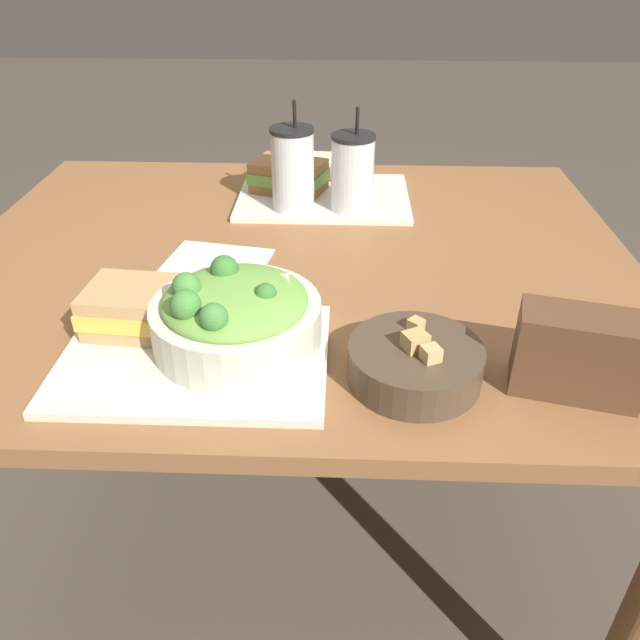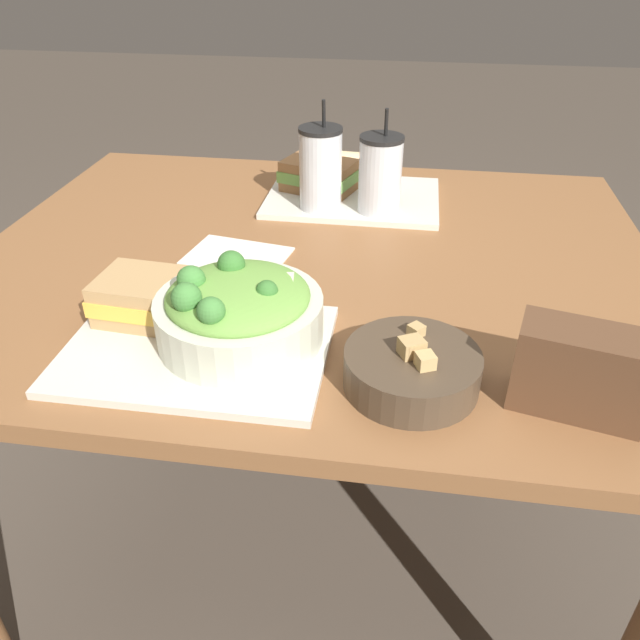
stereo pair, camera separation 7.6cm
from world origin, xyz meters
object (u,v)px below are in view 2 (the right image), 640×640
Objects in this scene: sandwich_far at (319,175)px; baguette_far at (353,166)px; drink_cup_red at (380,177)px; salad_bowl at (238,310)px; drink_cup_dark at (320,171)px; chip_bag at (581,371)px; napkin_folded at (237,256)px; soup_bowl at (412,368)px; baguette_near at (196,291)px; sandwich_near at (149,298)px.

baguette_far is (0.06, 0.07, -0.00)m from sandwich_far.
drink_cup_red is (0.13, -0.10, 0.04)m from sandwich_far.
salad_bowl is 0.58m from sandwich_far.
baguette_far is 0.18m from drink_cup_dark.
chip_bag is 0.62m from napkin_folded.
chip_bag reaches higher than sandwich_far.
soup_bowl is at bearing -45.35° from napkin_folded.
napkin_folded is at bearing 160.79° from baguette_far.
baguette_near reaches higher than soup_bowl.
baguette_far is at bearing 73.66° from sandwich_near.
sandwich_far is 0.88× the size of drink_cup_red.
baguette_far is at bearing 112.51° from drink_cup_red.
baguette_near is 0.81× the size of napkin_folded.
salad_bowl is 0.48m from drink_cup_dark.
sandwich_far is 1.07× the size of chip_bag.
sandwich_far is 0.11m from drink_cup_dark.
sandwich_near is at bearing -106.62° from napkin_folded.
baguette_near is at bearing -106.86° from drink_cup_dark.
chip_bag reaches higher than sandwich_near.
baguette_far is at bearing 73.99° from drink_cup_dark.
soup_bowl is 0.72m from baguette_far.
salad_bowl reaches higher than baguette_near.
chip_bag is (0.35, -0.72, 0.01)m from baguette_far.
chip_bag is at bearing -38.42° from sandwich_far.
baguette_far is (-0.15, 0.70, 0.02)m from soup_bowl.
baguette_near is 0.52m from sandwich_far.
soup_bowl is 0.67m from sandwich_far.
sandwich_far is 0.77m from chip_bag.
napkin_folded is (-0.12, -0.22, -0.09)m from drink_cup_dark.
baguette_far is (0.09, 0.65, -0.02)m from salad_bowl.
salad_bowl is 0.15m from sandwich_near.
drink_cup_dark is at bearing 85.05° from salad_bowl.
drink_cup_red is at bearing 98.50° from soup_bowl.
baguette_near is 0.48m from drink_cup_red.
sandwich_far is 0.17m from drink_cup_red.
drink_cup_dark reaches higher than drink_cup_red.
soup_bowl is at bearing -81.50° from drink_cup_red.
salad_bowl is at bearing 176.23° from baguette_far.
salad_bowl is 1.30× the size of sandwich_far.
soup_bowl is at bearing -69.75° from drink_cup_dark.
sandwich_far is 0.83× the size of drink_cup_dark.
baguette_far is at bearing 102.00° from soup_bowl.
drink_cup_red is at bearing -153.38° from baguette_far.
baguette_near is 0.77× the size of drink_cup_red.
baguette_near is at bearing 32.14° from sandwich_near.
napkin_folded is at bearing -88.92° from sandwich_far.
napkin_folded is at bearing -137.34° from drink_cup_red.
soup_bowl is 0.35m from baguette_near.
drink_cup_red reaches higher than baguette_near.
soup_bowl is 0.45m from napkin_folded.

